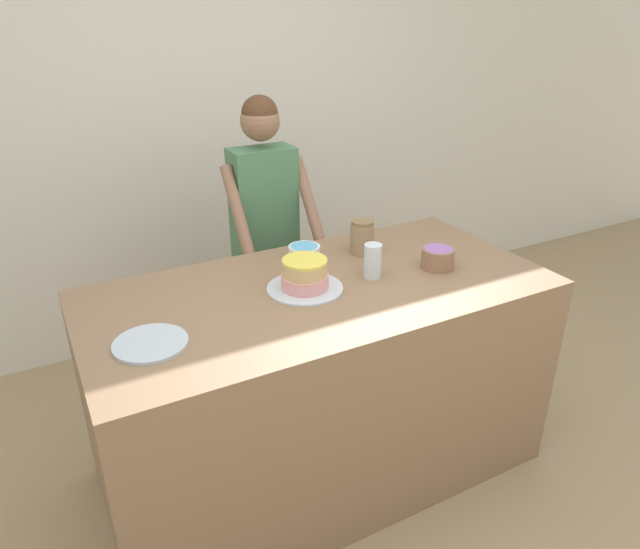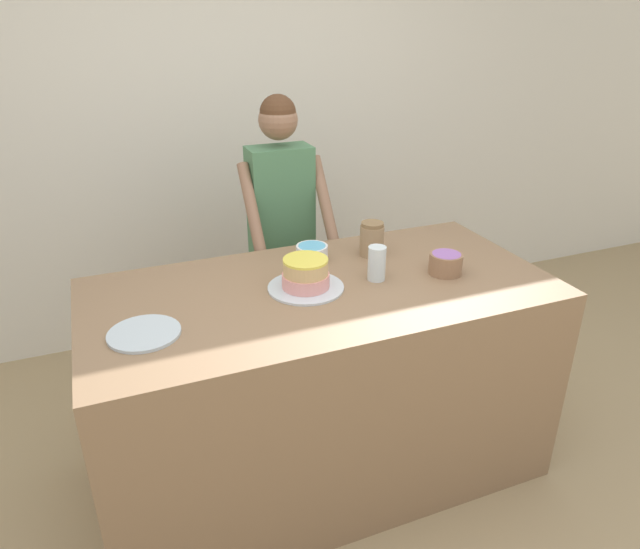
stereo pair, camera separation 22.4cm
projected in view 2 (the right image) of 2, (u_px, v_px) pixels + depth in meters
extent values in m
plane|color=tan|center=(364.00, 538.00, 2.34)|extent=(14.00, 14.00, 0.00)
cube|color=silver|center=(226.00, 130.00, 3.47)|extent=(10.00, 0.05, 2.60)
cube|color=#8C6B4C|center=(322.00, 382.00, 2.53)|extent=(1.91, 0.93, 0.94)
cylinder|color=#2D2D38|center=(272.00, 319.00, 3.20)|extent=(0.10, 0.10, 0.77)
cylinder|color=#2D2D38|center=(296.00, 315.00, 3.25)|extent=(0.10, 0.10, 0.77)
cube|color=#4C7F56|center=(281.00, 203.00, 2.94)|extent=(0.32, 0.18, 0.58)
cylinder|color=#8E664C|center=(254.00, 218.00, 2.75)|extent=(0.06, 0.36, 0.48)
cylinder|color=#8E664C|center=(326.00, 208.00, 2.88)|extent=(0.06, 0.36, 0.48)
sphere|color=#8E664C|center=(278.00, 120.00, 2.76)|extent=(0.19, 0.19, 0.19)
sphere|color=#51331E|center=(278.00, 113.00, 2.75)|extent=(0.18, 0.18, 0.18)
cylinder|color=silver|center=(306.00, 287.00, 2.31)|extent=(0.31, 0.31, 0.01)
cylinder|color=pink|center=(306.00, 280.00, 2.29)|extent=(0.19, 0.19, 0.06)
cylinder|color=#DBB275|center=(306.00, 268.00, 2.27)|extent=(0.18, 0.18, 0.06)
cylinder|color=#F2DB4C|center=(305.00, 260.00, 2.26)|extent=(0.18, 0.18, 0.01)
cylinder|color=white|center=(312.00, 253.00, 2.55)|extent=(0.14, 0.14, 0.07)
cylinder|color=#60B7E0|center=(312.00, 247.00, 2.53)|extent=(0.12, 0.12, 0.01)
cylinder|color=#936B4C|center=(446.00, 264.00, 2.43)|extent=(0.14, 0.14, 0.09)
cylinder|color=#9E66B7|center=(446.00, 255.00, 2.41)|extent=(0.12, 0.12, 0.01)
cylinder|color=silver|center=(377.00, 263.00, 2.36)|extent=(0.08, 0.08, 0.15)
cylinder|color=silver|center=(144.00, 333.00, 1.98)|extent=(0.25, 0.25, 0.01)
cylinder|color=#9E7F5B|center=(372.00, 241.00, 2.60)|extent=(0.11, 0.11, 0.14)
cylinder|color=olive|center=(372.00, 224.00, 2.57)|extent=(0.10, 0.10, 0.02)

